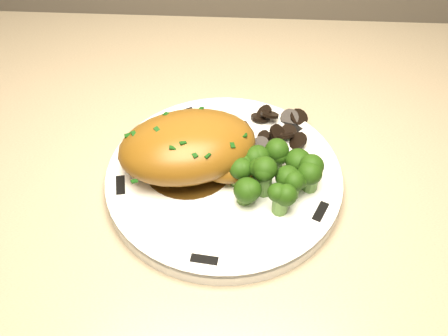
{
  "coord_description": "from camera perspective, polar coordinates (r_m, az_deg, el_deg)",
  "views": [
    {
      "loc": [
        -0.19,
        1.27,
        1.38
      ],
      "look_at": [
        -0.21,
        1.66,
        0.97
      ],
      "focal_mm": 45.0,
      "sensor_mm": 36.0,
      "label": 1
    }
  ],
  "objects": [
    {
      "name": "rim_accent_4",
      "position": [
        0.55,
        9.78,
        -4.4
      ],
      "size": [
        0.02,
        0.03,
        0.0
      ],
      "primitive_type": "cube",
      "rotation": [
        0.0,
        0.0,
        7.42
      ],
      "color": "black",
      "rests_on": "plate"
    },
    {
      "name": "plate",
      "position": [
        0.58,
        0.0,
        -1.21
      ],
      "size": [
        0.28,
        0.28,
        0.02
      ],
      "primitive_type": "cylinder",
      "rotation": [
        0.0,
        0.0,
        0.17
      ],
      "color": "white",
      "rests_on": "counter"
    },
    {
      "name": "rim_accent_1",
      "position": [
        0.64,
        -4.18,
        5.61
      ],
      "size": [
        0.03,
        0.02,
        0.0
      ],
      "primitive_type": "cube",
      "rotation": [
        0.0,
        0.0,
        3.65
      ],
      "color": "black",
      "rests_on": "plate"
    },
    {
      "name": "rim_accent_3",
      "position": [
        0.51,
        -2.02,
        -9.29
      ],
      "size": [
        0.03,
        0.01,
        0.0
      ],
      "primitive_type": "cube",
      "rotation": [
        0.0,
        0.0,
        6.16
      ],
      "color": "black",
      "rests_on": "plate"
    },
    {
      "name": "gravy_pool",
      "position": [
        0.58,
        -3.6,
        0.32
      ],
      "size": [
        0.09,
        0.09,
        0.0
      ],
      "primitive_type": "cylinder",
      "color": "#362209",
      "rests_on": "plate"
    },
    {
      "name": "chicken_breast",
      "position": [
        0.56,
        -3.2,
        2.01
      ],
      "size": [
        0.16,
        0.13,
        0.05
      ],
      "rotation": [
        0.0,
        0.0,
        0.29
      ],
      "color": "brown",
      "rests_on": "plate"
    },
    {
      "name": "broccoli_florets",
      "position": [
        0.55,
        5.02,
        -0.63
      ],
      "size": [
        0.1,
        0.08,
        0.04
      ],
      "rotation": [
        0.0,
        0.0,
        -0.42
      ],
      "color": "#588639",
      "rests_on": "plate"
    },
    {
      "name": "rim_accent_2",
      "position": [
        0.57,
        -10.47,
        -1.74
      ],
      "size": [
        0.01,
        0.03,
        0.0
      ],
      "primitive_type": "cube",
      "rotation": [
        0.0,
        0.0,
        4.91
      ],
      "color": "black",
      "rests_on": "plate"
    },
    {
      "name": "rim_accent_0",
      "position": [
        0.63,
        6.89,
        4.33
      ],
      "size": [
        0.02,
        0.02,
        0.0
      ],
      "primitive_type": "cube",
      "rotation": [
        0.0,
        0.0,
        2.39
      ],
      "color": "black",
      "rests_on": "plate"
    },
    {
      "name": "mushroom_pile",
      "position": [
        0.61,
        3.74,
        3.69
      ],
      "size": [
        0.08,
        0.06,
        0.02
      ],
      "color": "black",
      "rests_on": "plate"
    }
  ]
}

